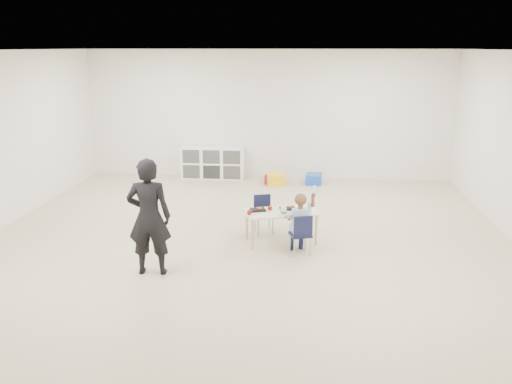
# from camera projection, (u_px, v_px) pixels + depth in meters

# --- Properties ---
(room) EXTENTS (9.00, 9.02, 2.80)m
(room) POSITION_uv_depth(u_px,v_px,m) (243.00, 154.00, 7.53)
(room) COLOR #BEB292
(room) RESTS_ON ground
(table) EXTENTS (1.19, 0.84, 0.49)m
(table) POSITION_uv_depth(u_px,v_px,m) (281.00, 227.00, 8.07)
(table) COLOR #F5E5C4
(table) RESTS_ON ground
(chair_near) EXTENTS (0.36, 0.34, 0.59)m
(chair_near) POSITION_uv_depth(u_px,v_px,m) (300.00, 234.00, 7.62)
(chair_near) COLOR black
(chair_near) RESTS_ON ground
(chair_far) EXTENTS (0.36, 0.34, 0.59)m
(chair_far) POSITION_uv_depth(u_px,v_px,m) (264.00, 215.00, 8.49)
(chair_far) COLOR black
(chair_far) RESTS_ON ground
(child) EXTENTS (0.50, 0.50, 0.94)m
(child) POSITION_uv_depth(u_px,v_px,m) (301.00, 222.00, 7.58)
(child) COLOR #9AB7D1
(child) RESTS_ON chair_near
(lunch_tray_near) EXTENTS (0.26, 0.22, 0.03)m
(lunch_tray_near) POSITION_uv_depth(u_px,v_px,m) (288.00, 208.00, 8.08)
(lunch_tray_near) COLOR black
(lunch_tray_near) RESTS_ON table
(lunch_tray_far) EXTENTS (0.26, 0.22, 0.03)m
(lunch_tray_far) POSITION_uv_depth(u_px,v_px,m) (258.00, 210.00, 8.01)
(lunch_tray_far) COLOR black
(lunch_tray_far) RESTS_ON table
(milk_carton) EXTENTS (0.09, 0.09, 0.10)m
(milk_carton) POSITION_uv_depth(u_px,v_px,m) (284.00, 210.00, 7.86)
(milk_carton) COLOR white
(milk_carton) RESTS_ON table
(bread_roll) EXTENTS (0.09, 0.09, 0.07)m
(bread_roll) POSITION_uv_depth(u_px,v_px,m) (303.00, 209.00, 7.97)
(bread_roll) COLOR tan
(bread_roll) RESTS_ON table
(apple_near) EXTENTS (0.07, 0.07, 0.07)m
(apple_near) POSITION_uv_depth(u_px,v_px,m) (270.00, 208.00, 8.03)
(apple_near) COLOR maroon
(apple_near) RESTS_ON table
(apple_far) EXTENTS (0.07, 0.07, 0.07)m
(apple_far) POSITION_uv_depth(u_px,v_px,m) (249.00, 212.00, 7.82)
(apple_far) COLOR maroon
(apple_far) RESTS_ON table
(cubby_shelf) EXTENTS (1.40, 0.40, 0.70)m
(cubby_shelf) POSITION_uv_depth(u_px,v_px,m) (213.00, 163.00, 12.03)
(cubby_shelf) COLOR white
(cubby_shelf) RESTS_ON ground
(adult) EXTENTS (0.58, 0.41, 1.52)m
(adult) POSITION_uv_depth(u_px,v_px,m) (149.00, 217.00, 6.85)
(adult) COLOR black
(adult) RESTS_ON ground
(bin_red) EXTENTS (0.38, 0.46, 0.20)m
(bin_red) POSITION_uv_depth(u_px,v_px,m) (274.00, 178.00, 11.68)
(bin_red) COLOR #AE1124
(bin_red) RESTS_ON ground
(bin_yellow) EXTENTS (0.46, 0.54, 0.23)m
(bin_yellow) POSITION_uv_depth(u_px,v_px,m) (275.00, 179.00, 11.54)
(bin_yellow) COLOR yellow
(bin_yellow) RESTS_ON ground
(bin_blue) EXTENTS (0.36, 0.45, 0.21)m
(bin_blue) POSITION_uv_depth(u_px,v_px,m) (314.00, 179.00, 11.59)
(bin_blue) COLOR #1749B0
(bin_blue) RESTS_ON ground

